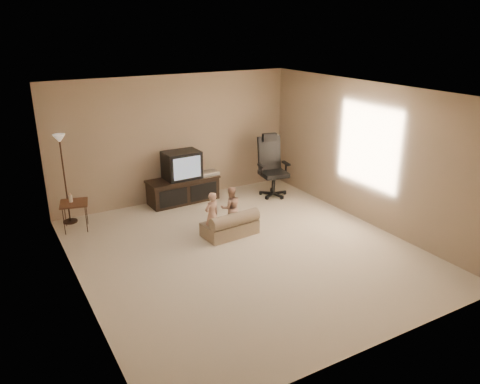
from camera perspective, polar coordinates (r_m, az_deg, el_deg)
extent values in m
plane|color=beige|center=(7.52, 0.55, -7.13)|extent=(5.50, 5.50, 0.00)
plane|color=white|center=(6.75, 0.63, 12.09)|extent=(5.50, 5.50, 0.00)
plane|color=tan|center=(9.43, -7.93, 6.45)|extent=(5.00, 0.00, 5.00)
plane|color=tan|center=(5.03, 16.69, -6.58)|extent=(5.00, 0.00, 5.00)
plane|color=tan|center=(6.23, -19.68, -1.69)|extent=(0.00, 5.50, 5.50)
plane|color=tan|center=(8.52, 15.31, 4.47)|extent=(0.00, 5.50, 5.50)
cube|color=black|center=(9.49, -6.93, 0.12)|extent=(1.41, 0.55, 0.45)
cube|color=black|center=(9.41, -6.99, 1.57)|extent=(1.45, 0.59, 0.04)
cube|color=black|center=(9.15, -8.11, -0.68)|extent=(0.58, 0.04, 0.34)
cube|color=black|center=(9.41, -4.46, 0.06)|extent=(0.58, 0.04, 0.34)
cube|color=black|center=(9.34, -7.12, 3.32)|extent=(0.71, 0.52, 0.55)
cube|color=white|center=(9.12, -6.44, 2.93)|extent=(0.57, 0.03, 0.43)
cube|color=silver|center=(9.58, -3.92, 2.33)|extent=(0.41, 0.29, 0.06)
cylinder|color=black|center=(9.74, 4.09, 0.93)|extent=(0.07, 0.07, 0.41)
cube|color=black|center=(9.67, 4.13, 2.24)|extent=(0.58, 0.58, 0.09)
cube|color=black|center=(9.77, 3.58, 4.75)|extent=(0.51, 0.25, 0.72)
cube|color=black|center=(9.69, 3.62, 6.67)|extent=(0.32, 0.15, 0.16)
cube|color=black|center=(9.50, 2.65, 3.18)|extent=(0.11, 0.29, 0.04)
cube|color=black|center=(9.73, 5.63, 3.50)|extent=(0.11, 0.29, 0.04)
cube|color=brown|center=(8.56, -19.60, -1.29)|extent=(0.55, 0.55, 0.03)
cylinder|color=#311F16|center=(8.49, -20.68, -3.38)|extent=(0.01, 0.01, 0.50)
cylinder|color=#311F16|center=(8.47, -18.23, -3.15)|extent=(0.01, 0.01, 0.50)
cylinder|color=#311F16|center=(8.83, -20.55, -2.48)|extent=(0.01, 0.01, 0.50)
cylinder|color=#311F16|center=(8.80, -18.20, -2.25)|extent=(0.01, 0.01, 0.50)
cylinder|color=white|center=(8.57, -19.95, -0.75)|extent=(0.06, 0.06, 0.13)
cone|color=beige|center=(8.54, -20.02, -0.21)|extent=(0.05, 0.05, 0.05)
cylinder|color=#311F16|center=(9.08, -19.97, -3.38)|extent=(0.25, 0.25, 0.03)
cylinder|color=#311F16|center=(8.82, -20.55, 1.19)|extent=(0.03, 0.03, 1.54)
cone|color=beige|center=(8.61, -21.18, 6.10)|extent=(0.22, 0.22, 0.14)
cube|color=gray|center=(8.01, -1.26, -4.41)|extent=(0.95, 0.57, 0.24)
cylinder|color=gray|center=(7.80, -0.64, -3.35)|extent=(0.91, 0.29, 0.22)
imported|color=tan|center=(7.82, -3.45, -2.82)|extent=(0.34, 0.28, 0.80)
imported|color=tan|center=(8.17, -1.13, -1.91)|extent=(0.41, 0.28, 0.76)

